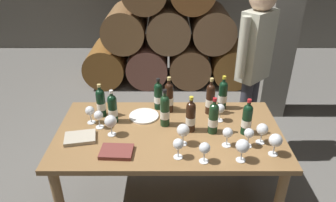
{
  "coord_description": "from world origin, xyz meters",
  "views": [
    {
      "loc": [
        -0.01,
        -1.98,
        2.11
      ],
      "look_at": [
        0.0,
        0.2,
        0.91
      ],
      "focal_mm": 33.61,
      "sensor_mm": 36.0,
      "label": 1
    }
  ],
  "objects_px": {
    "wine_glass_3": "(89,111)",
    "wine_glass_5": "(110,122)",
    "wine_bottle_0": "(246,119)",
    "wine_glass_10": "(182,131)",
    "wine_bottle_4": "(168,97)",
    "sommelier_presenting": "(253,60)",
    "wine_bottle_5": "(112,108)",
    "wine_glass_6": "(275,140)",
    "wine_glass_4": "(204,149)",
    "wine_glass_2": "(242,146)",
    "leather_ledger": "(79,138)",
    "wine_glass_7": "(219,109)",
    "wine_glass_11": "(177,145)",
    "wine_bottle_9": "(190,116)",
    "wine_bottle_3": "(164,110)",
    "wine_bottle_6": "(157,96)",
    "wine_bottle_1": "(222,95)",
    "wine_glass_1": "(97,116)",
    "wine_glass_8": "(261,129)",
    "serving_plate": "(143,116)",
    "tasting_notebook": "(116,152)",
    "wine_glass_9": "(227,133)",
    "wine_bottle_2": "(100,102)",
    "wine_bottle_8": "(212,118)",
    "dining_table": "(168,141)",
    "wine_bottle_7": "(209,98)",
    "wine_glass_0": "(248,134)"
  },
  "relations": [
    {
      "from": "wine_bottle_3",
      "to": "wine_bottle_6",
      "type": "relative_size",
      "value": 1.11
    },
    {
      "from": "wine_glass_4",
      "to": "wine_glass_2",
      "type": "bearing_deg",
      "value": 2.65
    },
    {
      "from": "wine_bottle_4",
      "to": "wine_glass_5",
      "type": "height_order",
      "value": "wine_bottle_4"
    },
    {
      "from": "wine_bottle_9",
      "to": "wine_glass_11",
      "type": "height_order",
      "value": "wine_bottle_9"
    },
    {
      "from": "wine_glass_3",
      "to": "wine_glass_5",
      "type": "height_order",
      "value": "wine_glass_5"
    },
    {
      "from": "wine_glass_1",
      "to": "wine_bottle_9",
      "type": "bearing_deg",
      "value": -3.39
    },
    {
      "from": "wine_glass_2",
      "to": "leather_ledger",
      "type": "relative_size",
      "value": 0.74
    },
    {
      "from": "dining_table",
      "to": "wine_glass_6",
      "type": "relative_size",
      "value": 10.45
    },
    {
      "from": "wine_bottle_4",
      "to": "sommelier_presenting",
      "type": "height_order",
      "value": "sommelier_presenting"
    },
    {
      "from": "wine_glass_1",
      "to": "wine_glass_5",
      "type": "xyz_separation_m",
      "value": [
        0.11,
        -0.1,
        0.01
      ]
    },
    {
      "from": "wine_glass_0",
      "to": "wine_glass_2",
      "type": "xyz_separation_m",
      "value": [
        -0.08,
        -0.16,
        0.01
      ]
    },
    {
      "from": "wine_bottle_5",
      "to": "wine_bottle_6",
      "type": "xyz_separation_m",
      "value": [
        0.35,
        0.21,
        -0.0
      ]
    },
    {
      "from": "wine_bottle_5",
      "to": "wine_glass_8",
      "type": "xyz_separation_m",
      "value": [
        1.09,
        -0.28,
        -0.01
      ]
    },
    {
      "from": "wine_glass_8",
      "to": "wine_glass_4",
      "type": "bearing_deg",
      "value": -153.7
    },
    {
      "from": "wine_bottle_3",
      "to": "wine_glass_4",
      "type": "distance_m",
      "value": 0.51
    },
    {
      "from": "wine_bottle_8",
      "to": "wine_glass_1",
      "type": "height_order",
      "value": "wine_bottle_8"
    },
    {
      "from": "serving_plate",
      "to": "wine_bottle_4",
      "type": "bearing_deg",
      "value": 24.62
    },
    {
      "from": "wine_bottle_4",
      "to": "wine_bottle_9",
      "type": "height_order",
      "value": "wine_bottle_4"
    },
    {
      "from": "wine_glass_3",
      "to": "wine_glass_7",
      "type": "distance_m",
      "value": 1.02
    },
    {
      "from": "wine_bottle_2",
      "to": "wine_bottle_8",
      "type": "xyz_separation_m",
      "value": [
        0.87,
        -0.24,
        0.0
      ]
    },
    {
      "from": "wine_bottle_9",
      "to": "wine_glass_7",
      "type": "bearing_deg",
      "value": 30.07
    },
    {
      "from": "wine_glass_8",
      "to": "wine_glass_9",
      "type": "bearing_deg",
      "value": -171.91
    },
    {
      "from": "wine_glass_5",
      "to": "wine_glass_10",
      "type": "distance_m",
      "value": 0.54
    },
    {
      "from": "wine_glass_10",
      "to": "wine_bottle_8",
      "type": "bearing_deg",
      "value": 33.16
    },
    {
      "from": "wine_bottle_5",
      "to": "wine_glass_6",
      "type": "relative_size",
      "value": 1.7
    },
    {
      "from": "wine_bottle_1",
      "to": "wine_bottle_5",
      "type": "distance_m",
      "value": 0.91
    },
    {
      "from": "wine_glass_10",
      "to": "wine_bottle_0",
      "type": "bearing_deg",
      "value": 16.17
    },
    {
      "from": "wine_bottle_3",
      "to": "wine_glass_5",
      "type": "relative_size",
      "value": 1.87
    },
    {
      "from": "wine_bottle_6",
      "to": "wine_bottle_9",
      "type": "xyz_separation_m",
      "value": [
        0.25,
        -0.34,
        0.0
      ]
    },
    {
      "from": "wine_bottle_9",
      "to": "wine_glass_5",
      "type": "relative_size",
      "value": 1.77
    },
    {
      "from": "wine_glass_9",
      "to": "wine_bottle_6",
      "type": "bearing_deg",
      "value": 133.03
    },
    {
      "from": "wine_glass_11",
      "to": "serving_plate",
      "type": "relative_size",
      "value": 0.61
    },
    {
      "from": "wine_bottle_4",
      "to": "wine_glass_11",
      "type": "bearing_deg",
      "value": -84.58
    },
    {
      "from": "wine_bottle_9",
      "to": "wine_glass_7",
      "type": "height_order",
      "value": "wine_bottle_9"
    },
    {
      "from": "wine_bottle_0",
      "to": "leather_ledger",
      "type": "bearing_deg",
      "value": -176.16
    },
    {
      "from": "wine_bottle_9",
      "to": "wine_glass_8",
      "type": "distance_m",
      "value": 0.52
    },
    {
      "from": "wine_bottle_4",
      "to": "wine_glass_3",
      "type": "relative_size",
      "value": 2.12
    },
    {
      "from": "wine_glass_6",
      "to": "leather_ledger",
      "type": "xyz_separation_m",
      "value": [
        -1.35,
        0.17,
        -0.1
      ]
    },
    {
      "from": "wine_glass_11",
      "to": "wine_glass_8",
      "type": "bearing_deg",
      "value": 15.68
    },
    {
      "from": "serving_plate",
      "to": "wine_bottle_3",
      "type": "bearing_deg",
      "value": -34.91
    },
    {
      "from": "wine_glass_0",
      "to": "wine_glass_1",
      "type": "height_order",
      "value": "same"
    },
    {
      "from": "wine_glass_7",
      "to": "wine_glass_11",
      "type": "bearing_deg",
      "value": -126.51
    },
    {
      "from": "wine_bottle_0",
      "to": "wine_glass_9",
      "type": "distance_m",
      "value": 0.23
    },
    {
      "from": "wine_bottle_2",
      "to": "wine_glass_1",
      "type": "relative_size",
      "value": 1.95
    },
    {
      "from": "wine_bottle_1",
      "to": "tasting_notebook",
      "type": "bearing_deg",
      "value": -142.58
    },
    {
      "from": "wine_bottle_0",
      "to": "wine_glass_10",
      "type": "relative_size",
      "value": 1.76
    },
    {
      "from": "wine_bottle_6",
      "to": "wine_bottle_7",
      "type": "bearing_deg",
      "value": -10.36
    },
    {
      "from": "wine_glass_9",
      "to": "serving_plate",
      "type": "height_order",
      "value": "wine_glass_9"
    },
    {
      "from": "wine_bottle_8",
      "to": "wine_glass_6",
      "type": "xyz_separation_m",
      "value": [
        0.38,
        -0.27,
        -0.01
      ]
    },
    {
      "from": "wine_bottle_3",
      "to": "wine_glass_6",
      "type": "height_order",
      "value": "wine_bottle_3"
    }
  ]
}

